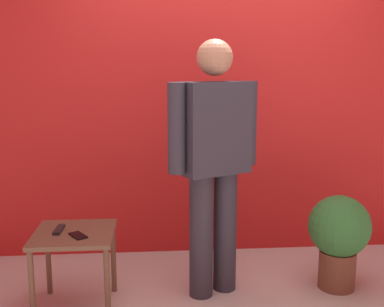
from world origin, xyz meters
The scene contains 6 objects.
back_wall_red centered at (0.00, 1.34, 1.56)m, with size 4.66×0.12×3.11m, color red.
standing_person centered at (-0.14, 0.50, 0.99)m, with size 0.67×0.42×1.76m.
side_table centered at (-1.06, 0.34, 0.45)m, with size 0.51×0.51×0.53m.
cell_phone centered at (-1.02, 0.26, 0.54)m, with size 0.07×0.14×0.01m, color black.
tv_remote centered at (-1.16, 0.37, 0.54)m, with size 0.04×0.17×0.02m, color black.
potted_plant centered at (0.77, 0.49, 0.41)m, with size 0.44×0.44×0.69m.
Camera 1 is at (-0.53, -2.62, 1.58)m, focal length 44.17 mm.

